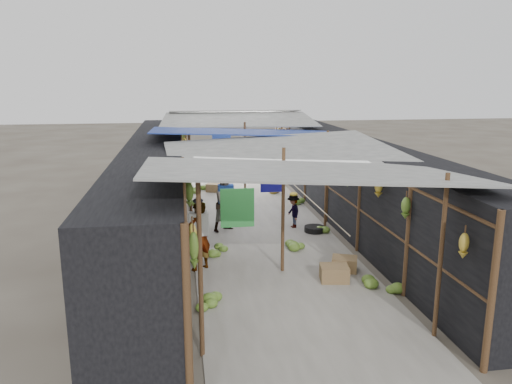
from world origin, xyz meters
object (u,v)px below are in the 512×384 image
crate_near (334,274)px  vendor_elderly (199,236)px  black_basin (315,229)px  shopper_blue (226,204)px  vendor_seated (293,211)px

crate_near → vendor_elderly: vendor_elderly is taller
black_basin → shopper_blue: 2.41m
crate_near → vendor_seated: 3.70m
black_basin → vendor_elderly: size_ratio=0.36×
vendor_elderly → vendor_seated: (2.61, 2.65, -0.28)m
crate_near → shopper_blue: (-1.80, 3.70, 0.58)m
vendor_elderly → shopper_blue: (0.81, 2.67, -0.00)m
black_basin → vendor_seated: (-0.47, 0.48, 0.38)m
vendor_seated → black_basin: bearing=37.1°
black_basin → vendor_elderly: vendor_elderly is taller
crate_near → vendor_elderly: (-2.61, 1.03, 0.58)m
crate_near → black_basin: 3.24m
black_basin → vendor_seated: vendor_seated is taller
vendor_elderly → vendor_seated: bearing=-165.1°
vendor_elderly → shopper_blue: 2.79m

